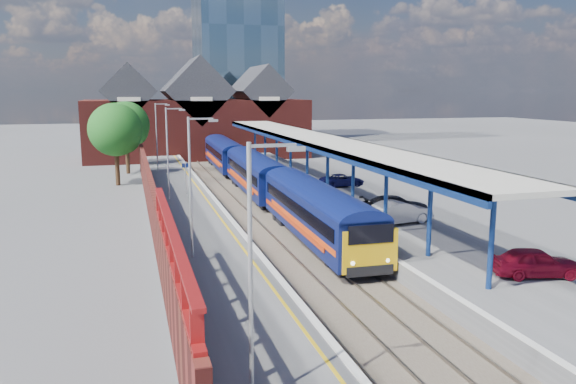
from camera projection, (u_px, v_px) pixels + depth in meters
name	position (u px, v px, depth m)	size (l,w,h in m)	color
ground	(234.00, 190.00, 52.77)	(240.00, 240.00, 0.00)	#5B5B5E
ballast_bed	(257.00, 212.00, 43.30)	(6.00, 76.00, 0.06)	#473D33
rails	(257.00, 211.00, 43.28)	(4.51, 76.00, 0.14)	slate
left_platform	(185.00, 210.00, 41.73)	(5.00, 76.00, 1.00)	#565659
right_platform	(330.00, 202.00, 44.83)	(6.00, 76.00, 1.00)	#565659
coping_left	(216.00, 201.00, 42.27)	(0.30, 76.00, 0.05)	silver
coping_right	(296.00, 197.00, 43.97)	(0.30, 76.00, 0.05)	silver
yellow_line	(208.00, 202.00, 42.11)	(0.14, 76.00, 0.01)	yellow
train	(239.00, 161.00, 57.63)	(3.18, 65.96, 3.45)	#0B1652
canopy	(317.00, 140.00, 45.69)	(4.50, 52.00, 4.48)	navy
lamp_post_a	(256.00, 260.00, 14.20)	(1.48, 0.18, 7.00)	#A5A8AA
lamp_post_b	(193.00, 179.00, 27.45)	(1.48, 0.18, 7.00)	#A5A8AA
lamp_post_c	(169.00, 147.00, 42.59)	(1.48, 0.18, 7.00)	#A5A8AA
lamp_post_d	(158.00, 133.00, 57.74)	(1.48, 0.18, 7.00)	#A5A8AA
platform_sign	(186.00, 173.00, 45.26)	(0.55, 0.08, 2.50)	#A5A8AA
brick_wall	(152.00, 202.00, 34.57)	(0.35, 50.00, 3.86)	#591B17
station_building	(197.00, 118.00, 78.30)	(30.00, 12.12, 13.78)	#591B17
glass_tower	(236.00, 28.00, 99.19)	(14.20, 14.20, 40.30)	slate
tree_near	(117.00, 131.00, 54.61)	(5.20, 5.20, 8.10)	#382314
tree_far	(127.00, 126.00, 62.46)	(5.20, 5.20, 8.10)	#382314
parked_car_red	(536.00, 262.00, 25.14)	(1.56, 3.88, 1.32)	maroon
parked_car_silver	(399.00, 212.00, 35.17)	(1.52, 4.37, 1.44)	silver
parked_car_dark	(396.00, 206.00, 37.42)	(1.89, 4.64, 1.35)	black
parked_car_blue	(342.00, 180.00, 48.95)	(1.80, 3.90, 1.08)	navy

